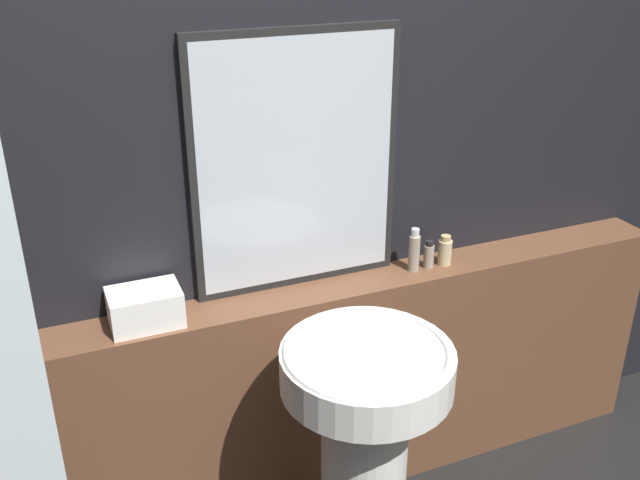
{
  "coord_description": "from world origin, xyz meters",
  "views": [
    {
      "loc": [
        -0.88,
        -0.91,
        2.1
      ],
      "look_at": [
        -0.08,
        1.01,
        1.14
      ],
      "focal_mm": 40.0,
      "sensor_mm": 36.0,
      "label": 1
    }
  ],
  "objects_px": {
    "towel_stack": "(145,307)",
    "conditioner_bottle": "(429,255)",
    "shampoo_bottle": "(414,251)",
    "lotion_bottle": "(445,251)",
    "mirror": "(297,164)",
    "pedestal_sink": "(364,443)"
  },
  "relations": [
    {
      "from": "lotion_bottle",
      "to": "towel_stack",
      "type": "bearing_deg",
      "value": -180.0
    },
    {
      "from": "shampoo_bottle",
      "to": "lotion_bottle",
      "type": "xyz_separation_m",
      "value": [
        0.13,
        0.0,
        -0.02
      ]
    },
    {
      "from": "lotion_bottle",
      "to": "shampoo_bottle",
      "type": "bearing_deg",
      "value": -180.0
    },
    {
      "from": "towel_stack",
      "to": "conditioner_bottle",
      "type": "relative_size",
      "value": 2.13
    },
    {
      "from": "pedestal_sink",
      "to": "towel_stack",
      "type": "height_order",
      "value": "towel_stack"
    },
    {
      "from": "conditioner_bottle",
      "to": "lotion_bottle",
      "type": "relative_size",
      "value": 0.92
    },
    {
      "from": "mirror",
      "to": "lotion_bottle",
      "type": "height_order",
      "value": "mirror"
    },
    {
      "from": "pedestal_sink",
      "to": "conditioner_bottle",
      "type": "bearing_deg",
      "value": 43.95
    },
    {
      "from": "mirror",
      "to": "shampoo_bottle",
      "type": "height_order",
      "value": "mirror"
    },
    {
      "from": "shampoo_bottle",
      "to": "lotion_bottle",
      "type": "relative_size",
      "value": 1.44
    },
    {
      "from": "mirror",
      "to": "towel_stack",
      "type": "relative_size",
      "value": 3.91
    },
    {
      "from": "mirror",
      "to": "shampoo_bottle",
      "type": "bearing_deg",
      "value": -10.38
    },
    {
      "from": "conditioner_bottle",
      "to": "mirror",
      "type": "bearing_deg",
      "value": 170.95
    },
    {
      "from": "conditioner_bottle",
      "to": "lotion_bottle",
      "type": "bearing_deg",
      "value": 0.0
    },
    {
      "from": "shampoo_bottle",
      "to": "towel_stack",
      "type": "bearing_deg",
      "value": 180.0
    },
    {
      "from": "pedestal_sink",
      "to": "shampoo_bottle",
      "type": "relative_size",
      "value": 5.69
    },
    {
      "from": "conditioner_bottle",
      "to": "lotion_bottle",
      "type": "height_order",
      "value": "lotion_bottle"
    },
    {
      "from": "pedestal_sink",
      "to": "conditioner_bottle",
      "type": "distance_m",
      "value": 0.75
    },
    {
      "from": "shampoo_bottle",
      "to": "conditioner_bottle",
      "type": "relative_size",
      "value": 1.57
    },
    {
      "from": "towel_stack",
      "to": "lotion_bottle",
      "type": "bearing_deg",
      "value": 0.0
    },
    {
      "from": "pedestal_sink",
      "to": "towel_stack",
      "type": "relative_size",
      "value": 4.19
    },
    {
      "from": "towel_stack",
      "to": "shampoo_bottle",
      "type": "height_order",
      "value": "shampoo_bottle"
    }
  ]
}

